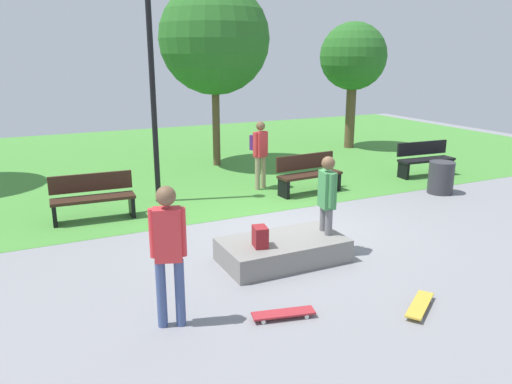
# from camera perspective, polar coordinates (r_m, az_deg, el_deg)

# --- Properties ---
(ground_plane) EXTENTS (28.00, 28.00, 0.00)m
(ground_plane) POSITION_cam_1_polar(r_m,az_deg,el_deg) (9.47, 3.18, -4.31)
(ground_plane) COLOR gray
(grass_lawn) EXTENTS (26.60, 12.97, 0.01)m
(grass_lawn) POSITION_cam_1_polar(r_m,az_deg,el_deg) (16.22, -9.70, 3.94)
(grass_lawn) COLOR #478C38
(grass_lawn) RESTS_ON ground_plane
(concrete_ledge) EXTENTS (1.97, 1.08, 0.37)m
(concrete_ledge) POSITION_cam_1_polar(r_m,az_deg,el_deg) (8.05, 3.06, -6.61)
(concrete_ledge) COLOR gray
(concrete_ledge) RESTS_ON ground_plane
(backpack_on_ledge) EXTENTS (0.25, 0.31, 0.32)m
(backpack_on_ledge) POSITION_cam_1_polar(r_m,az_deg,el_deg) (7.62, 0.48, -5.12)
(backpack_on_ledge) COLOR maroon
(backpack_on_ledge) RESTS_ON concrete_ledge
(skater_performing_trick) EXTENTS (0.41, 0.29, 1.77)m
(skater_performing_trick) POSITION_cam_1_polar(r_m,az_deg,el_deg) (5.97, -9.97, -6.08)
(skater_performing_trick) COLOR #3F5184
(skater_performing_trick) RESTS_ON ground_plane
(skater_watching) EXTENTS (0.26, 0.42, 1.64)m
(skater_watching) POSITION_cam_1_polar(r_m,az_deg,el_deg) (8.16, 8.09, -0.70)
(skater_watching) COLOR slate
(skater_watching) RESTS_ON ground_plane
(skateboard_by_ledge) EXTENTS (0.77, 0.62, 0.08)m
(skateboard_by_ledge) POSITION_cam_1_polar(r_m,az_deg,el_deg) (6.98, 18.17, -12.13)
(skateboard_by_ledge) COLOR gold
(skateboard_by_ledge) RESTS_ON ground_plane
(skateboard_spare) EXTENTS (0.82, 0.37, 0.08)m
(skateboard_spare) POSITION_cam_1_polar(r_m,az_deg,el_deg) (6.47, 3.15, -13.65)
(skateboard_spare) COLOR #A5262D
(skateboard_spare) RESTS_ON ground_plane
(park_bench_far_right) EXTENTS (1.62, 0.55, 0.91)m
(park_bench_far_right) POSITION_cam_1_polar(r_m,az_deg,el_deg) (10.41, -18.12, -0.46)
(park_bench_far_right) COLOR #331E14
(park_bench_far_right) RESTS_ON ground_plane
(park_bench_center_lawn) EXTENTS (1.63, 0.58, 0.91)m
(park_bench_center_lawn) POSITION_cam_1_polar(r_m,az_deg,el_deg) (11.88, 6.00, 2.17)
(park_bench_center_lawn) COLOR #331E14
(park_bench_center_lawn) RESTS_ON ground_plane
(park_bench_near_lamppost) EXTENTS (1.63, 0.57, 0.91)m
(park_bench_near_lamppost) POSITION_cam_1_polar(r_m,az_deg,el_deg) (14.24, 18.70, 3.68)
(park_bench_near_lamppost) COLOR black
(park_bench_near_lamppost) RESTS_ON ground_plane
(tree_tall_oak) EXTENTS (3.09, 3.09, 5.14)m
(tree_tall_oak) POSITION_cam_1_polar(r_m,az_deg,el_deg) (14.57, -4.77, 16.99)
(tree_tall_oak) COLOR brown
(tree_tall_oak) RESTS_ON grass_lawn
(tree_broad_elm) EXTENTS (2.25, 2.25, 4.23)m
(tree_broad_elm) POSITION_cam_1_polar(r_m,az_deg,el_deg) (17.69, 11.03, 14.82)
(tree_broad_elm) COLOR brown
(tree_broad_elm) RESTS_ON grass_lawn
(lamp_post) EXTENTS (0.28, 0.28, 4.99)m
(lamp_post) POSITION_cam_1_polar(r_m,az_deg,el_deg) (10.98, -11.84, 13.98)
(lamp_post) COLOR black
(lamp_post) RESTS_ON ground_plane
(trash_bin) EXTENTS (0.59, 0.59, 0.76)m
(trash_bin) POSITION_cam_1_polar(r_m,az_deg,el_deg) (12.58, 20.34, 1.55)
(trash_bin) COLOR #333338
(trash_bin) RESTS_ON ground_plane
(pedestrian_with_backpack) EXTENTS (0.42, 0.43, 1.65)m
(pedestrian_with_backpack) POSITION_cam_1_polar(r_m,az_deg,el_deg) (12.06, 0.42, 4.93)
(pedestrian_with_backpack) COLOR tan
(pedestrian_with_backpack) RESTS_ON ground_plane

